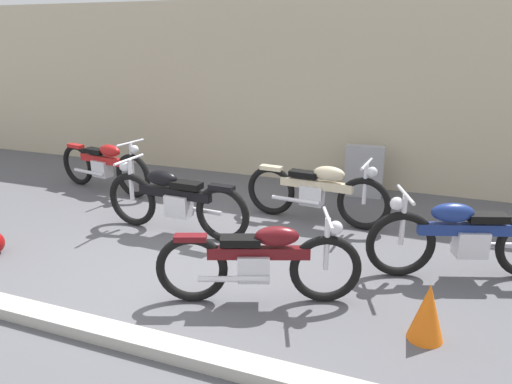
% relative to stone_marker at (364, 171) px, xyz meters
% --- Properties ---
extents(ground_plane, '(40.00, 40.00, 0.00)m').
position_rel_stone_marker_xyz_m(ground_plane, '(-1.60, -3.40, -0.44)').
color(ground_plane, '#56565B').
extents(building_wall, '(18.00, 0.30, 3.24)m').
position_rel_stone_marker_xyz_m(building_wall, '(-1.60, 0.65, 1.18)').
color(building_wall, beige).
rests_on(building_wall, ground_plane).
extents(curb_strip, '(18.00, 0.24, 0.12)m').
position_rel_stone_marker_xyz_m(curb_strip, '(-1.60, -4.89, -0.38)').
color(curb_strip, '#B7B2A8').
rests_on(curb_strip, ground_plane).
extents(stone_marker, '(0.64, 0.24, 0.88)m').
position_rel_stone_marker_xyz_m(stone_marker, '(0.00, 0.00, 0.00)').
color(stone_marker, '#9E9EA3').
rests_on(stone_marker, ground_plane).
extents(traffic_cone, '(0.32, 0.32, 0.55)m').
position_rel_stone_marker_xyz_m(traffic_cone, '(1.16, -3.87, -0.16)').
color(traffic_cone, orange).
rests_on(traffic_cone, ground_plane).
extents(motorcycle_red, '(2.11, 0.66, 0.96)m').
position_rel_stone_marker_xyz_m(motorcycle_red, '(-4.28, -1.30, 0.02)').
color(motorcycle_red, black).
rests_on(motorcycle_red, ground_plane).
extents(motorcycle_blue, '(2.12, 0.94, 0.99)m').
position_rel_stone_marker_xyz_m(motorcycle_blue, '(1.48, -2.49, 0.04)').
color(motorcycle_blue, black).
rests_on(motorcycle_blue, ground_plane).
extents(motorcycle_black, '(2.22, 0.62, 0.99)m').
position_rel_stone_marker_xyz_m(motorcycle_black, '(-2.18, -2.53, 0.04)').
color(motorcycle_black, black).
rests_on(motorcycle_black, ground_plane).
extents(motorcycle_cream, '(2.17, 0.61, 0.97)m').
position_rel_stone_marker_xyz_m(motorcycle_cream, '(-0.46, -1.44, 0.03)').
color(motorcycle_cream, black).
rests_on(motorcycle_cream, ground_plane).
extents(motorcycle_maroon, '(1.98, 0.92, 0.93)m').
position_rel_stone_marker_xyz_m(motorcycle_maroon, '(-0.46, -3.80, 0.01)').
color(motorcycle_maroon, black).
rests_on(motorcycle_maroon, ground_plane).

